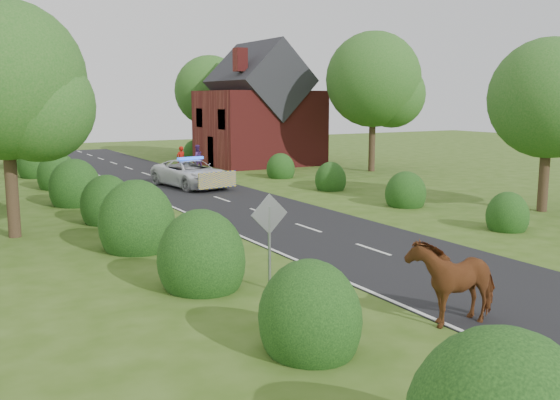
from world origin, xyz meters
TOP-DOWN VIEW (x-y plane):
  - ground at (0.00, 0.00)m, footprint 120.00×120.00m
  - road at (0.00, 15.00)m, footprint 6.00×70.00m
  - road_markings at (-1.60, 12.93)m, footprint 4.96×70.00m
  - hedgerow_left at (-6.51, 11.69)m, footprint 2.75×50.41m
  - hedgerow_right at (6.60, 11.21)m, footprint 2.10×45.78m
  - tree_left_a at (-9.75, 11.86)m, footprint 5.74×5.60m
  - tree_right_a at (11.23, 5.87)m, footprint 5.33×5.20m
  - tree_right_b at (14.29, 21.84)m, footprint 6.56×6.40m
  - tree_right_c at (9.27, 37.85)m, footprint 6.15×6.00m
  - road_sign at (-5.00, 2.00)m, footprint 1.06×0.08m
  - house at (9.49, 30.00)m, footprint 8.00×7.40m
  - cow at (-2.55, -2.08)m, footprint 2.33×1.35m
  - police_van at (0.33, 20.86)m, footprint 3.30×5.91m
  - pedestrian_red at (2.35, 27.74)m, footprint 0.73×0.57m
  - pedestrian_purple at (3.71, 28.23)m, footprint 0.88×0.69m

SIDE VIEW (x-z plane):
  - ground at x=0.00m, z-range 0.00..0.00m
  - road at x=0.00m, z-range 0.00..0.02m
  - road_markings at x=-1.60m, z-range 0.02..0.03m
  - hedgerow_right at x=6.60m, z-range -0.50..1.60m
  - hedgerow_left at x=-6.51m, z-range -0.75..2.25m
  - police_van at x=0.33m, z-range -0.07..1.63m
  - cow at x=-2.55m, z-range 0.00..1.59m
  - pedestrian_red at x=2.35m, z-range 0.00..1.77m
  - pedestrian_purple at x=3.71m, z-range 0.00..1.79m
  - road_sign at x=-5.00m, z-range 0.39..2.92m
  - house at x=9.49m, z-range -0.80..8.37m
  - tree_right_a at x=11.23m, z-range 0.96..8.52m
  - tree_left_a at x=-9.75m, z-range 1.15..9.53m
  - tree_right_c at x=9.27m, z-range 1.05..9.63m
  - tree_right_b at x=14.29m, z-range 1.24..10.64m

